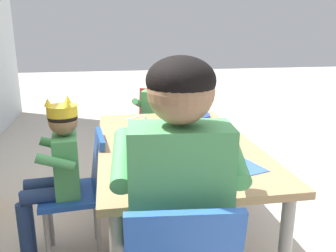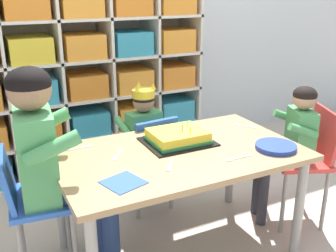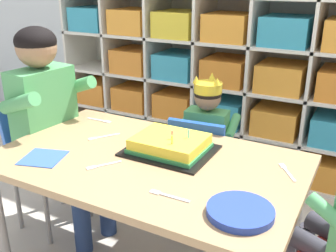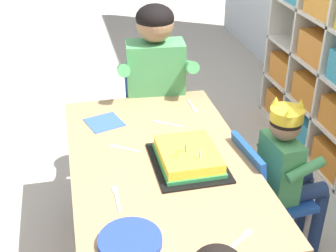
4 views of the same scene
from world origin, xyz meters
The scene contains 17 objects.
ground centered at (0.00, 0.00, 0.00)m, with size 16.00×16.00×0.00m, color #BCB2A3.
storage_cubby_shelf centered at (-0.30, 1.28, 0.71)m, with size 2.20×0.39×1.45m.
activity_table centered at (0.00, 0.00, 0.53)m, with size 1.22×0.74×0.59m.
classroom_chair_blue centered at (0.04, 0.46, 0.37)m, with size 0.33×0.34×0.64m.
child_with_crown centered at (0.03, 0.57, 0.51)m, with size 0.31×0.31×0.82m.
classroom_chair_adult_side centered at (-0.71, 0.12, 0.44)m, with size 0.34×0.38×0.68m.
adult_helper_seated centered at (-0.60, 0.11, 0.66)m, with size 0.45×0.43×1.06m.
classroom_chair_guest_side centered at (0.85, -0.04, 0.43)m, with size 0.44×0.46×0.69m.
guest_at_table_side centered at (0.75, 0.00, 0.54)m, with size 0.34×0.34×0.84m.
birthday_cake_on_tray centered at (0.05, 0.10, 0.62)m, with size 0.35×0.29×0.10m.
paper_plate_stack centered at (0.45, -0.20, 0.60)m, with size 0.21×0.21×0.02m, color #233DA3.
paper_napkin_square centered at (-0.37, -0.19, 0.59)m, with size 0.16×0.16×0.00m, color #3356B7.
fork_near_child_seat centered at (-0.29, 0.09, 0.59)m, with size 0.10×0.13×0.00m.
fork_by_napkin centered at (-0.12, -0.14, 0.59)m, with size 0.09×0.12×0.00m.
fork_scattered_mid_table centered at (0.21, -0.21, 0.59)m, with size 0.15×0.02×0.00m.
fork_beside_plate_stack centered at (0.52, 0.15, 0.59)m, with size 0.09×0.12×0.00m.
fork_near_cake_tray centered at (-0.43, 0.26, 0.59)m, with size 0.14×0.02×0.00m.
Camera 2 is at (-0.87, -1.62, 1.38)m, focal length 42.66 mm.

